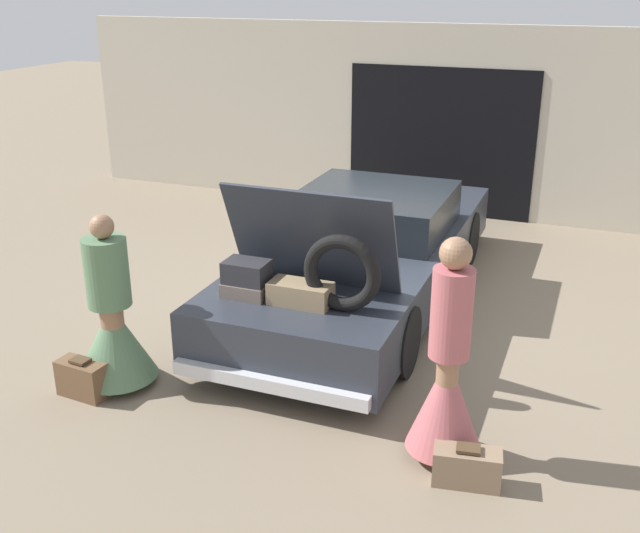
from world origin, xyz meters
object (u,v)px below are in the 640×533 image
object	(u,v)px
suitcase_beside_right_person	(467,467)
person_left	(113,327)
car	(365,253)
person_right	(447,382)
suitcase_beside_left_person	(82,379)

from	to	relation	value
suitcase_beside_right_person	person_left	bearing A→B (deg)	174.62
car	person_right	xyz separation A→B (m)	(1.48, -2.62, 0.08)
person_right	suitcase_beside_left_person	world-z (taller)	person_right
car	person_right	world-z (taller)	person_right
suitcase_beside_left_person	suitcase_beside_right_person	size ratio (longest dim) A/B	0.90
person_left	person_right	xyz separation A→B (m)	(2.96, -0.03, 0.08)
person_right	suitcase_beside_right_person	distance (m)	0.61
person_left	suitcase_beside_right_person	bearing A→B (deg)	92.99
car	suitcase_beside_right_person	bearing A→B (deg)	-59.38
person_left	suitcase_beside_right_person	world-z (taller)	person_left
car	suitcase_beside_right_person	size ratio (longest dim) A/B	10.09
person_right	person_left	bearing A→B (deg)	74.50
car	suitcase_beside_left_person	xyz separation A→B (m)	(-1.63, -2.89, -0.39)
suitcase_beside_right_person	suitcase_beside_left_person	bearing A→B (deg)	179.89
car	suitcase_beside_left_person	bearing A→B (deg)	-119.40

